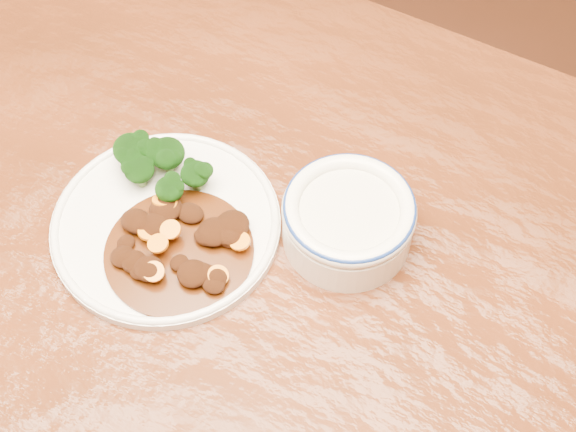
% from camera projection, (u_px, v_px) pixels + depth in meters
% --- Properties ---
extents(dining_table, '(1.53, 0.95, 0.75)m').
position_uv_depth(dining_table, '(209.00, 298.00, 0.91)').
color(dining_table, '#57250F').
rests_on(dining_table, ground).
extents(dinner_plate, '(0.25, 0.25, 0.02)m').
position_uv_depth(dinner_plate, '(166.00, 224.00, 0.86)').
color(dinner_plate, white).
rests_on(dinner_plate, dining_table).
extents(broccoli_florets, '(0.12, 0.07, 0.04)m').
position_uv_depth(broccoli_florets, '(157.00, 163.00, 0.87)').
color(broccoli_florets, '#618344').
rests_on(broccoli_florets, dinner_plate).
extents(mince_stew, '(0.16, 0.16, 0.02)m').
position_uv_depth(mince_stew, '(182.00, 243.00, 0.83)').
color(mince_stew, '#401B06').
rests_on(mince_stew, dinner_plate).
extents(dip_bowl, '(0.14, 0.14, 0.06)m').
position_uv_depth(dip_bowl, '(348.00, 219.00, 0.83)').
color(dip_bowl, white).
rests_on(dip_bowl, dining_table).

